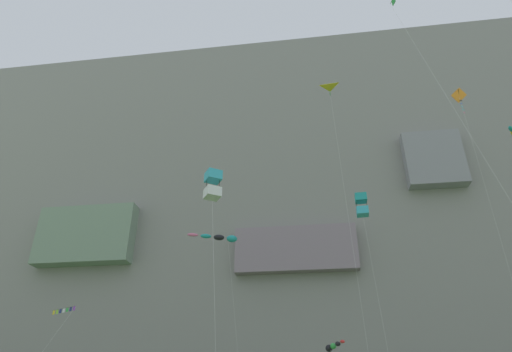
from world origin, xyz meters
TOP-DOWN VIEW (x-y plane):
  - cliff_face at (-0.05, 63.86)m, footprint 180.00×28.05m
  - kite_delta_high_left at (5.17, 26.68)m, footprint 1.54×3.78m
  - kite_windsock_upper_mid at (3.75, 37.31)m, footprint 2.61×3.37m
  - kite_box_low_right at (-4.43, 18.46)m, footprint 3.09×6.60m
  - kite_windsock_low_center at (-8.37, 39.04)m, footprint 7.10×2.68m
  - kite_box_low_left at (7.31, 30.37)m, footprint 1.15×6.12m
  - kite_banner_upper_right at (-20.46, 28.84)m, footprint 3.27×6.04m
  - kite_diamond_front_field at (20.08, 33.49)m, footprint 2.16×3.57m

SIDE VIEW (x-z plane):
  - kite_windsock_upper_mid at x=3.75m, z-range 3.64..11.81m
  - kite_banner_upper_right at x=-20.46m, z-range 4.30..14.72m
  - kite_box_low_right at x=-4.43m, z-range 7.71..25.24m
  - kite_box_low_left at x=7.31m, z-range 9.22..29.87m
  - kite_windsock_low_center at x=-8.37m, z-range 9.88..30.48m
  - kite_delta_high_left at x=5.17m, z-range 13.91..44.29m
  - cliff_face at x=-0.05m, z-range -0.02..63.17m
  - kite_diamond_front_field at x=20.08m, z-range 15.16..50.22m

